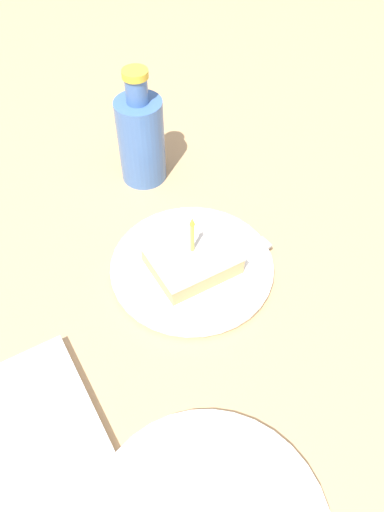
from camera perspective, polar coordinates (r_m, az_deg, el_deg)
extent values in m
cube|color=tan|center=(0.82, -0.63, -2.47)|extent=(2.40, 2.40, 0.04)
cylinder|color=white|center=(0.80, 0.00, -1.29)|extent=(0.25, 0.25, 0.02)
cylinder|color=white|center=(0.79, 0.00, -1.14)|extent=(0.26, 0.26, 0.01)
cube|color=tan|center=(0.78, 0.02, -0.47)|extent=(0.10, 0.13, 0.03)
cube|color=silver|center=(0.76, 0.02, 0.47)|extent=(0.10, 0.13, 0.01)
cylinder|color=#EAD84C|center=(0.74, 0.02, 2.11)|extent=(0.01, 0.01, 0.06)
cone|color=yellow|center=(0.71, 0.03, 4.00)|extent=(0.01, 0.01, 0.01)
cube|color=#B2B2B7|center=(0.78, 2.62, -1.99)|extent=(0.03, 0.13, 0.00)
cube|color=#B2B2B7|center=(0.82, 7.42, 0.94)|extent=(0.03, 0.05, 0.00)
cylinder|color=#3F66A5|center=(0.92, -5.80, 12.93)|extent=(0.08, 0.08, 0.16)
cylinder|color=#3F66A5|center=(0.86, -6.36, 18.36)|extent=(0.04, 0.04, 0.05)
cylinder|color=gold|center=(0.85, -6.53, 20.00)|extent=(0.04, 0.04, 0.01)
cube|color=silver|center=(0.68, -18.25, -20.69)|extent=(0.26, 0.19, 0.02)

